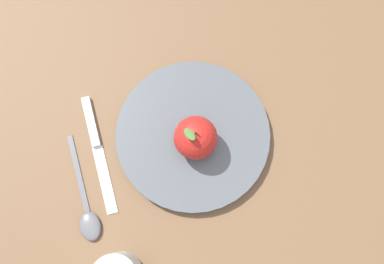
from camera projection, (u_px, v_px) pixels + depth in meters
ground_plane at (184, 140)px, 0.78m from camera, size 2.40×2.40×0.00m
dinner_plate at (192, 133)px, 0.77m from camera, size 0.26×0.26×0.02m
apple at (196, 138)px, 0.73m from camera, size 0.07×0.07×0.08m
knife at (96, 143)px, 0.78m from camera, size 0.04×0.21×0.01m
spoon at (87, 213)px, 0.75m from camera, size 0.04×0.18×0.01m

